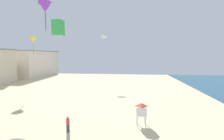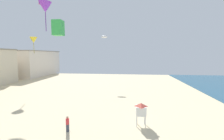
{
  "view_description": "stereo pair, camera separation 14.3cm",
  "coord_description": "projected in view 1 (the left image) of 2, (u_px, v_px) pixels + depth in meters",
  "views": [
    {
      "loc": [
        9.41,
        -1.54,
        7.86
      ],
      "look_at": [
        7.13,
        20.06,
        5.7
      ],
      "focal_mm": 24.63,
      "sensor_mm": 36.0,
      "label": 1
    },
    {
      "loc": [
        9.55,
        -1.53,
        7.86
      ],
      "look_at": [
        7.13,
        20.06,
        5.7
      ],
      "focal_mm": 24.63,
      "sensor_mm": 36.0,
      "label": 2
    }
  ],
  "objects": [
    {
      "name": "kite_flyer",
      "position": [
        68.0,
        123.0,
        15.63
      ],
      "size": [
        0.34,
        0.34,
        1.64
      ],
      "rotation": [
        0.0,
        0.0,
        3.56
      ],
      "color": "#383D4C",
      "rests_on": "ground"
    },
    {
      "name": "lifeguard_stand",
      "position": [
        141.0,
        109.0,
        17.01
      ],
      "size": [
        1.1,
        1.1,
        2.55
      ],
      "rotation": [
        0.0,
        0.0,
        0.3
      ],
      "color": "white",
      "rests_on": "ground"
    },
    {
      "name": "kite_yellow_delta",
      "position": [
        33.0,
        40.0,
        32.07
      ],
      "size": [
        1.5,
        1.5,
        3.41
      ],
      "color": "yellow"
    },
    {
      "name": "kite_green_box",
      "position": [
        58.0,
        28.0,
        17.85
      ],
      "size": [
        1.11,
        1.11,
        1.74
      ],
      "color": "green"
    },
    {
      "name": "boardwalk_hotel_far",
      "position": [
        25.0,
        63.0,
        59.17
      ],
      "size": [
        17.58,
        21.02,
        9.39
      ],
      "color": "silver",
      "rests_on": "ground"
    },
    {
      "name": "kite_white_parafoil",
      "position": [
        104.0,
        37.0,
        40.65
      ],
      "size": [
        1.69,
        0.47,
        0.66
      ],
      "color": "white"
    },
    {
      "name": "kite_purple_delta",
      "position": [
        45.0,
        7.0,
        21.05
      ],
      "size": [
        1.74,
        1.74,
        3.95
      ],
      "color": "purple"
    },
    {
      "name": "kite_magenta_parafoil",
      "position": [
        42.0,
        3.0,
        31.63
      ],
      "size": [
        1.79,
        0.5,
        0.7
      ],
      "color": "#DB3D9E"
    }
  ]
}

